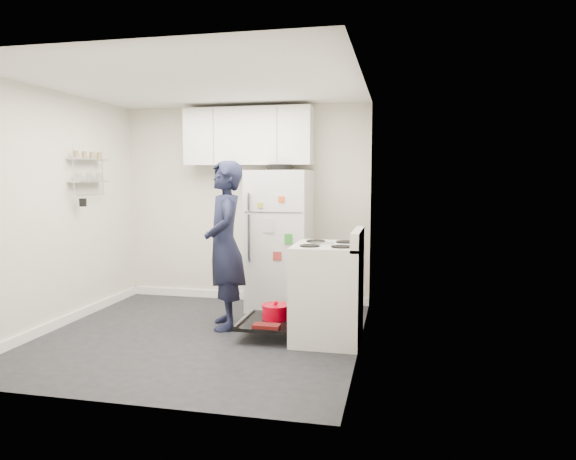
% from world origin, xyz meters
% --- Properties ---
extents(room, '(3.21, 3.21, 2.51)m').
position_xyz_m(room, '(-0.03, 0.03, 1.21)').
color(room, black).
rests_on(room, ground).
extents(electric_range, '(0.66, 0.76, 1.10)m').
position_xyz_m(electric_range, '(1.26, 0.15, 0.47)').
color(electric_range, silver).
rests_on(electric_range, ground).
extents(open_oven_door, '(0.55, 0.70, 0.22)m').
position_xyz_m(open_oven_door, '(0.70, 0.17, 0.19)').
color(open_oven_door, black).
rests_on(open_oven_door, ground).
extents(refrigerator, '(0.72, 0.74, 1.75)m').
position_xyz_m(refrigerator, '(0.54, 1.25, 0.85)').
color(refrigerator, white).
rests_on(refrigerator, ground).
extents(upper_cabinets, '(1.60, 0.33, 0.70)m').
position_xyz_m(upper_cabinets, '(0.10, 1.43, 2.10)').
color(upper_cabinets, silver).
rests_on(upper_cabinets, room).
extents(wall_shelf_rack, '(0.14, 0.60, 0.61)m').
position_xyz_m(wall_shelf_rack, '(-1.52, 0.49, 1.68)').
color(wall_shelf_rack, '#B2B2B7').
rests_on(wall_shelf_rack, room).
extents(person, '(0.64, 0.76, 1.77)m').
position_xyz_m(person, '(0.15, 0.35, 0.89)').
color(person, black).
rests_on(person, ground).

